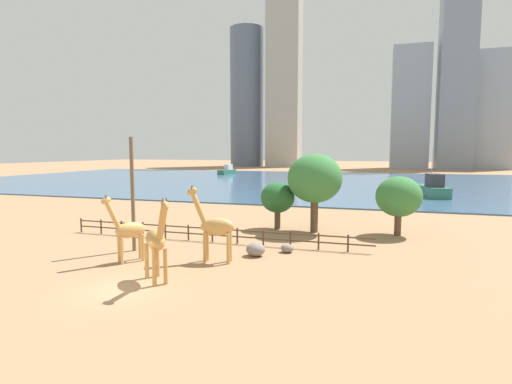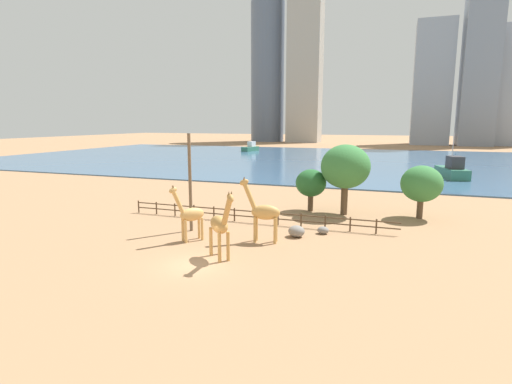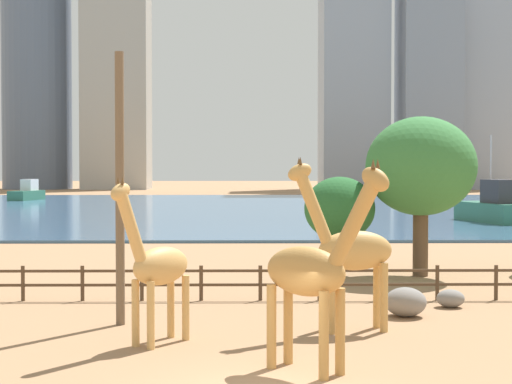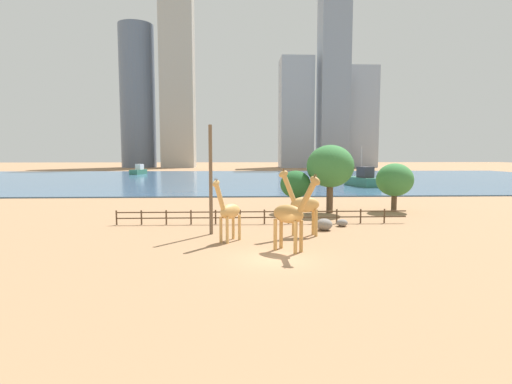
# 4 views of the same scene
# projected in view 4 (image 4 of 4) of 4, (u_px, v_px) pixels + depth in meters

# --- Properties ---
(ground_plane) EXTENTS (400.00, 400.00, 0.00)m
(ground_plane) POSITION_uv_depth(u_px,v_px,m) (248.00, 178.00, 103.50)
(ground_plane) COLOR #9E7551
(harbor_water) EXTENTS (180.00, 86.00, 0.20)m
(harbor_water) POSITION_uv_depth(u_px,v_px,m) (248.00, 179.00, 100.51)
(harbor_water) COLOR #3D6084
(harbor_water) RESTS_ON ground
(giraffe_tall) EXTENTS (2.22, 2.70, 4.68)m
(giraffe_tall) POSITION_uv_depth(u_px,v_px,m) (229.00, 211.00, 28.42)
(giraffe_tall) COLOR tan
(giraffe_tall) RESTS_ON ground
(giraffe_companion) EXTENTS (3.35, 1.28, 5.23)m
(giraffe_companion) POSITION_uv_depth(u_px,v_px,m) (303.00, 204.00, 30.33)
(giraffe_companion) COLOR tan
(giraffe_companion) RESTS_ON ground
(giraffe_young) EXTENTS (3.05, 2.89, 5.11)m
(giraffe_young) POSITION_uv_depth(u_px,v_px,m) (291.00, 214.00, 25.48)
(giraffe_young) COLOR #C18C47
(giraffe_young) RESTS_ON ground
(utility_pole) EXTENTS (0.28, 0.28, 8.51)m
(utility_pole) POSITION_uv_depth(u_px,v_px,m) (211.00, 180.00, 30.90)
(utility_pole) COLOR brown
(utility_pole) RESTS_ON ground
(boulder_near_fence) EXTENTS (0.98, 0.84, 0.63)m
(boulder_near_fence) POSITION_uv_depth(u_px,v_px,m) (342.00, 223.00, 34.61)
(boulder_near_fence) COLOR gray
(boulder_near_fence) RESTS_ON ground
(boulder_by_pole) EXTENTS (1.38, 1.29, 0.96)m
(boulder_by_pole) POSITION_uv_depth(u_px,v_px,m) (324.00, 224.00, 32.85)
(boulder_by_pole) COLOR gray
(boulder_by_pole) RESTS_ON ground
(enclosure_fence) EXTENTS (26.12, 0.14, 1.30)m
(enclosure_fence) POSITION_uv_depth(u_px,v_px,m) (258.00, 216.00, 35.77)
(enclosure_fence) COLOR #4C3826
(enclosure_fence) RESTS_ON ground
(tree_left_large) EXTENTS (4.97, 4.97, 7.23)m
(tree_left_large) POSITION_uv_depth(u_px,v_px,m) (330.00, 167.00, 42.12)
(tree_left_large) COLOR brown
(tree_left_large) RESTS_ON ground
(tree_center_broad) EXTENTS (3.24, 3.24, 4.50)m
(tree_center_broad) POSITION_uv_depth(u_px,v_px,m) (295.00, 185.00, 42.65)
(tree_center_broad) COLOR brown
(tree_center_broad) RESTS_ON ground
(tree_right_tall) EXTENTS (3.97, 3.97, 5.26)m
(tree_right_tall) POSITION_uv_depth(u_px,v_px,m) (395.00, 180.00, 43.41)
(tree_right_tall) COLOR brown
(tree_right_tall) RESTS_ON ground
(boat_ferry) EXTENTS (4.85, 8.89, 7.58)m
(boat_ferry) POSITION_uv_depth(u_px,v_px,m) (363.00, 180.00, 75.19)
(boat_ferry) COLOR #337259
(boat_ferry) RESTS_ON harbor_water
(boat_sailboat) EXTENTS (3.86, 7.32, 3.06)m
(boat_sailboat) POSITION_uv_depth(u_px,v_px,m) (139.00, 171.00, 120.28)
(boat_sailboat) COLOR #337259
(boat_sailboat) RESTS_ON harbor_water
(skyline_tower_needle) EXTENTS (16.01, 16.01, 65.25)m
(skyline_tower_needle) POSITION_uv_depth(u_px,v_px,m) (138.00, 97.00, 185.65)
(skyline_tower_needle) COLOR slate
(skyline_tower_needle) RESTS_ON ground
(skyline_block_central) EXTENTS (12.81, 13.53, 93.54)m
(skyline_block_central) POSITION_uv_depth(u_px,v_px,m) (334.00, 64.00, 180.10)
(skyline_block_central) COLOR gray
(skyline_block_central) RESTS_ON ground
(skyline_tower_glass) EXTENTS (14.78, 15.17, 49.73)m
(skyline_tower_glass) POSITION_uv_depth(u_px,v_px,m) (296.00, 114.00, 184.70)
(skyline_tower_glass) COLOR #939EAD
(skyline_tower_glass) RESTS_ON ground
(skyline_block_left) EXTENTS (15.02, 11.01, 100.67)m
(skyline_block_left) POSITION_uv_depth(u_px,v_px,m) (177.00, 57.00, 181.70)
(skyline_block_left) COLOR #ADA89E
(skyline_block_left) RESTS_ON ground
(skyline_block_right) EXTENTS (17.97, 8.68, 46.43)m
(skyline_block_right) POSITION_uv_depth(u_px,v_px,m) (357.00, 118.00, 185.64)
(skyline_block_right) COLOR #939EAD
(skyline_block_right) RESTS_ON ground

